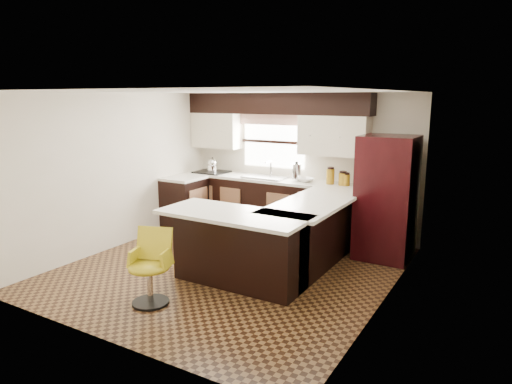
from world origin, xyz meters
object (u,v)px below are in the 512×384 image
Objects in this scene: peninsula_long at (309,236)px; bar_chair at (149,268)px; peninsula_return at (239,249)px; refrigerator at (386,198)px.

peninsula_long is 2.26× the size of bar_chair.
peninsula_long is at bearing 61.70° from peninsula_return.
peninsula_return is at bearing 42.65° from bar_chair.
bar_chair is at bearing -122.85° from refrigerator.
bar_chair is at bearing -119.05° from peninsula_return.
peninsula_return is at bearing -124.77° from refrigerator.
peninsula_long is at bearing -130.64° from refrigerator.
bar_chair is (-1.09, -2.00, -0.02)m from peninsula_long.
refrigerator reaches higher than peninsula_long.
bar_chair is (-0.57, -1.02, -0.02)m from peninsula_return.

